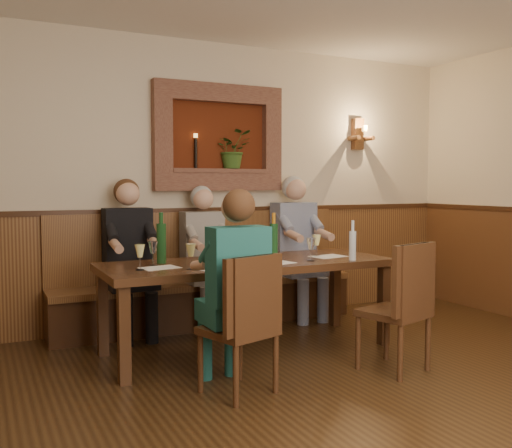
{
  "coord_description": "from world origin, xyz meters",
  "views": [
    {
      "loc": [
        -2.01,
        -2.38,
        1.38
      ],
      "look_at": [
        0.1,
        1.9,
        1.05
      ],
      "focal_mm": 40.0,
      "sensor_mm": 36.0,
      "label": 1
    }
  ],
  "objects": [
    {
      "name": "dining_table",
      "position": [
        0.0,
        1.85,
        0.68
      ],
      "size": [
        2.4,
        0.9,
        0.75
      ],
      "color": "#3A2411",
      "rests_on": "ground"
    },
    {
      "name": "tasting_sheet_b",
      "position": [
        0.15,
        1.62,
        0.75
      ],
      "size": [
        0.3,
        0.25,
        0.0
      ],
      "primitive_type": "cube",
      "rotation": [
        0.0,
        0.0,
        0.23
      ],
      "color": "white",
      "rests_on": "dining_table"
    },
    {
      "name": "person_chair_front",
      "position": [
        -0.48,
        1.07,
        0.56
      ],
      "size": [
        0.39,
        0.48,
        1.36
      ],
      "color": "#174C53",
      "rests_on": "ground"
    },
    {
      "name": "wine_glass_7",
      "position": [
        -0.93,
        1.74,
        0.85
      ],
      "size": [
        0.08,
        0.08,
        0.19
      ],
      "primitive_type": null,
      "color": "#FFFC98",
      "rests_on": "dining_table"
    },
    {
      "name": "wine_glass_5",
      "position": [
        0.13,
        2.01,
        0.85
      ],
      "size": [
        0.08,
        0.08,
        0.19
      ],
      "primitive_type": null,
      "color": "#FFFC98",
      "rests_on": "dining_table"
    },
    {
      "name": "wine_glass_8",
      "position": [
        0.68,
        1.86,
        0.85
      ],
      "size": [
        0.08,
        0.08,
        0.19
      ],
      "primitive_type": null,
      "color": "#FFFC98",
      "rests_on": "dining_table"
    },
    {
      "name": "wine_glass_3",
      "position": [
        -0.24,
        1.95,
        0.85
      ],
      "size": [
        0.08,
        0.08,
        0.19
      ],
      "primitive_type": null,
      "color": "white",
      "rests_on": "dining_table"
    },
    {
      "name": "wine_bottle_green_b",
      "position": [
        -0.68,
        2.04,
        0.92
      ],
      "size": [
        0.08,
        0.08,
        0.41
      ],
      "rotation": [
        0.0,
        0.0,
        -0.05
      ],
      "color": "#19471E",
      "rests_on": "dining_table"
    },
    {
      "name": "wine_glass_2",
      "position": [
        -0.58,
        1.61,
        0.85
      ],
      "size": [
        0.08,
        0.08,
        0.19
      ],
      "primitive_type": null,
      "color": "#FFFC98",
      "rests_on": "dining_table"
    },
    {
      "name": "wine_glass_4",
      "position": [
        -0.07,
        1.73,
        0.85
      ],
      "size": [
        0.08,
        0.08,
        0.19
      ],
      "primitive_type": null,
      "color": "#FFFC98",
      "rests_on": "dining_table"
    },
    {
      "name": "tasting_sheet_c",
      "position": [
        0.76,
        1.79,
        0.75
      ],
      "size": [
        0.33,
        0.26,
        0.0
      ],
      "primitive_type": "cube",
      "rotation": [
        0.0,
        0.0,
        0.15
      ],
      "color": "white",
      "rests_on": "dining_table"
    },
    {
      "name": "ground_plane",
      "position": [
        0.0,
        0.0,
        0.0
      ],
      "size": [
        6.0,
        6.0,
        0.0
      ],
      "primitive_type": "plane",
      "color": "black",
      "rests_on": "ground"
    },
    {
      "name": "water_bottle",
      "position": [
        0.8,
        1.5,
        0.88
      ],
      "size": [
        0.06,
        0.06,
        0.33
      ],
      "rotation": [
        0.0,
        0.0,
        -0.03
      ],
      "color": "silver",
      "rests_on": "dining_table"
    },
    {
      "name": "wine_glass_0",
      "position": [
        -0.78,
        1.93,
        0.85
      ],
      "size": [
        0.08,
        0.08,
        0.19
      ],
      "primitive_type": null,
      "color": "white",
      "rests_on": "dining_table"
    },
    {
      "name": "room_shell",
      "position": [
        0.0,
        0.0,
        1.89
      ],
      "size": [
        6.04,
        6.04,
        2.82
      ],
      "color": "beige",
      "rests_on": "ground"
    },
    {
      "name": "person_bench_mid",
      "position": [
        -0.05,
        2.69,
        0.56
      ],
      "size": [
        0.4,
        0.49,
        1.37
      ],
      "color": "#615B58",
      "rests_on": "ground"
    },
    {
      "name": "tasting_sheet_d",
      "position": [
        -0.41,
        1.57,
        0.75
      ],
      "size": [
        0.36,
        0.3,
        0.0
      ],
      "primitive_type": "cube",
      "rotation": [
        0.0,
        0.0,
        0.29
      ],
      "color": "white",
      "rests_on": "dining_table"
    },
    {
      "name": "wine_bottle_green_a",
      "position": [
        0.24,
        1.85,
        0.91
      ],
      "size": [
        0.08,
        0.08,
        0.39
      ],
      "rotation": [
        0.0,
        0.0,
        0.17
      ],
      "color": "#19471E",
      "rests_on": "dining_table"
    },
    {
      "name": "chair_near_right",
      "position": [
        0.76,
        0.89,
        0.28
      ],
      "size": [
        0.53,
        0.53,
        0.96
      ],
      "rotation": [
        0.0,
        0.0,
        0.29
      ],
      "color": "#3A2411",
      "rests_on": "ground"
    },
    {
      "name": "wine_glass_1",
      "position": [
        0.47,
        1.62,
        0.85
      ],
      "size": [
        0.08,
        0.08,
        0.19
      ],
      "primitive_type": null,
      "color": "white",
      "rests_on": "dining_table"
    },
    {
      "name": "person_bench_right",
      "position": [
        0.97,
        2.69,
        0.61
      ],
      "size": [
        0.44,
        0.54,
        1.47
      ],
      "color": "navy",
      "rests_on": "ground"
    },
    {
      "name": "wine_glass_6",
      "position": [
        -0.28,
        1.53,
        0.85
      ],
      "size": [
        0.08,
        0.08,
        0.19
      ],
      "primitive_type": null,
      "color": "#FFFC98",
      "rests_on": "dining_table"
    },
    {
      "name": "chair_near_left",
      "position": [
        -0.47,
        0.97,
        0.27
      ],
      "size": [
        0.52,
        0.52,
        0.93
      ],
      "rotation": [
        0.0,
        0.0,
        0.31
      ],
      "color": "#3A2411",
      "rests_on": "ground"
    },
    {
      "name": "wall_niche",
      "position": [
        0.24,
        2.94,
        1.81
      ],
      "size": [
        1.36,
        0.3,
        1.06
      ],
      "color": "#541E0C",
      "rests_on": "ground"
    },
    {
      "name": "person_bench_left",
      "position": [
        -0.78,
        2.69,
        0.59
      ],
      "size": [
        0.42,
        0.52,
        1.43
      ],
      "color": "black",
      "rests_on": "ground"
    },
    {
      "name": "bench",
      "position": [
        0.0,
        2.79,
        0.33
      ],
      "size": [
        3.0,
        0.45,
        1.11
      ],
      "color": "#381E0F",
      "rests_on": "ground"
    },
    {
      "name": "wall_sconce",
      "position": [
        1.9,
        2.93,
        1.94
      ],
      "size": [
        0.25,
        0.2,
        0.35
      ],
      "color": "#512D17",
      "rests_on": "ground"
    },
    {
      "name": "tasting_sheet_a",
      "position": [
        -0.77,
        1.78,
        0.75
      ],
      "size": [
        0.31,
        0.25,
        0.0
      ],
      "primitive_type": "cube",
      "rotation": [
        0.0,
        0.0,
        0.17
      ],
      "color": "white",
      "rests_on": "dining_table"
    },
    {
      "name": "wainscoting",
      "position": [
        0.0,
        -0.0,
        0.59
      ],
      "size": [
        6.02,
        6.02,
        1.15
      ],
      "color": "#512D17",
      "rests_on": "ground"
    },
    {
      "name": "spittoon_bucket",
      "position": [
        -0.07,
        1.74,
        0.87
      ],
      "size": [
        0.29,
        0.29,
        0.25
      ],
      "primitive_type": "cylinder",
      "rotation": [
        0.0,
        0.0,
        -0.43
      ],
      "color": "red",
      "rests_on": "dining_table"
    }
  ]
}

